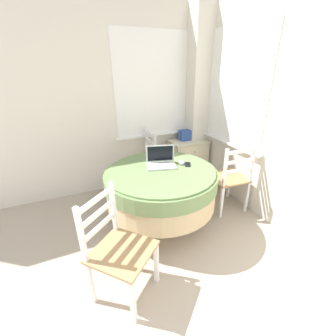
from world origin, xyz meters
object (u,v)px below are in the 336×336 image
laptop (161,161)px  cell_phone (188,164)px  dining_chair_near_right_window (230,178)px  dining_chair_camera_near (117,249)px  computer_mouse (181,162)px  dining_chair_near_back_window (142,162)px  corner_cabinet (188,160)px  round_dining_table (161,185)px  storage_box (185,135)px

laptop → cell_phone: size_ratio=2.70×
cell_phone → dining_chair_near_right_window: size_ratio=0.15×
dining_chair_near_right_window → dining_chair_camera_near: same height
cell_phone → computer_mouse: bearing=141.9°
cell_phone → laptop: bearing=158.4°
cell_phone → dining_chair_camera_near: (-0.98, -0.66, -0.28)m
laptop → dining_chair_camera_near: bearing=-132.3°
computer_mouse → dining_chair_near_right_window: (0.65, -0.09, -0.30)m
dining_chair_near_back_window → corner_cabinet: (0.80, 0.03, -0.11)m
round_dining_table → corner_cabinet: round_dining_table is taller
round_dining_table → storage_box: size_ratio=6.53×
computer_mouse → corner_cabinet: (0.61, 0.90, -0.41)m
dining_chair_camera_near → round_dining_table: bearing=45.1°
laptop → corner_cabinet: size_ratio=0.55×
cell_phone → corner_cabinet: size_ratio=0.20×
computer_mouse → storage_box: bearing=59.0°
round_dining_table → cell_phone: size_ratio=8.98×
laptop → computer_mouse: 0.23m
cell_phone → corner_cabinet: (0.55, 0.95, -0.40)m
computer_mouse → dining_chair_camera_near: bearing=-142.6°
round_dining_table → laptop: size_ratio=3.33×
cell_phone → dining_chair_near_right_window: (0.59, -0.05, -0.28)m
dining_chair_near_right_window → corner_cabinet: 1.00m
round_dining_table → dining_chair_near_back_window: (0.08, 0.92, -0.10)m
round_dining_table → dining_chair_camera_near: 0.93m
laptop → cell_phone: (0.28, -0.11, -0.04)m
laptop → dining_chair_near_right_window: laptop is taller
laptop → corner_cabinet: bearing=45.3°
laptop → dining_chair_near_right_window: (0.87, -0.16, -0.32)m
dining_chair_near_right_window → cell_phone: bearing=175.5°
dining_chair_camera_near → storage_box: 2.25m
laptop → storage_box: 1.19m
dining_chair_near_right_window → dining_chair_camera_near: bearing=-158.8°
round_dining_table → cell_phone: (0.33, 0.00, 0.18)m
dining_chair_near_back_window → dining_chair_camera_near: size_ratio=1.00×
dining_chair_camera_near → storage_box: dining_chair_camera_near is taller
laptop → dining_chair_camera_near: size_ratio=0.40×
dining_chair_near_back_window → dining_chair_near_right_window: 1.28m
computer_mouse → dining_chair_near_right_window: size_ratio=0.10×
corner_cabinet → round_dining_table: bearing=-132.7°
computer_mouse → cell_phone: bearing=-38.1°
computer_mouse → corner_cabinet: computer_mouse is taller
cell_phone → dining_chair_camera_near: dining_chair_camera_near is taller
dining_chair_near_back_window → dining_chair_near_right_window: bearing=-48.9°
laptop → corner_cabinet: laptop is taller
computer_mouse → dining_chair_near_back_window: size_ratio=0.10×
round_dining_table → corner_cabinet: size_ratio=1.84×
round_dining_table → computer_mouse: computer_mouse is taller
corner_cabinet → laptop: bearing=-134.7°
laptop → dining_chair_camera_near: laptop is taller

